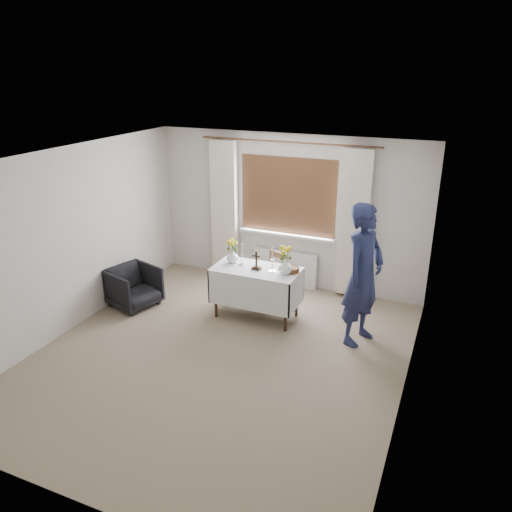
{
  "coord_description": "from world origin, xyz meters",
  "views": [
    {
      "loc": [
        2.57,
        -4.86,
        3.48
      ],
      "look_at": [
        0.09,
        0.98,
        1.04
      ],
      "focal_mm": 35.0,
      "sensor_mm": 36.0,
      "label": 1
    }
  ],
  "objects_px": {
    "altar_table": "(256,293)",
    "flower_vase_right": "(285,267)",
    "wooden_chair": "(271,279)",
    "flower_vase_left": "(233,256)",
    "armchair": "(134,287)",
    "person": "(363,275)",
    "wooden_cross": "(256,260)"
  },
  "relations": [
    {
      "from": "wooden_chair",
      "to": "wooden_cross",
      "type": "relative_size",
      "value": 2.98
    },
    {
      "from": "person",
      "to": "wooden_cross",
      "type": "xyz_separation_m",
      "value": [
        -1.51,
        0.05,
        -0.05
      ]
    },
    {
      "from": "altar_table",
      "to": "flower_vase_right",
      "type": "xyz_separation_m",
      "value": [
        0.44,
        -0.01,
        0.49
      ]
    },
    {
      "from": "flower_vase_left",
      "to": "armchair",
      "type": "bearing_deg",
      "value": -161.62
    },
    {
      "from": "armchair",
      "to": "flower_vase_left",
      "type": "xyz_separation_m",
      "value": [
        1.45,
        0.48,
        0.55
      ]
    },
    {
      "from": "person",
      "to": "flower_vase_left",
      "type": "distance_m",
      "value": 1.95
    },
    {
      "from": "altar_table",
      "to": "flower_vase_right",
      "type": "height_order",
      "value": "flower_vase_right"
    },
    {
      "from": "wooden_cross",
      "to": "flower_vase_right",
      "type": "xyz_separation_m",
      "value": [
        0.43,
        0.01,
        -0.03
      ]
    },
    {
      "from": "wooden_chair",
      "to": "armchair",
      "type": "xyz_separation_m",
      "value": [
        -1.89,
        -0.9,
        -0.1
      ]
    },
    {
      "from": "flower_vase_right",
      "to": "altar_table",
      "type": "bearing_deg",
      "value": 178.78
    },
    {
      "from": "flower_vase_left",
      "to": "wooden_cross",
      "type": "bearing_deg",
      "value": -13.77
    },
    {
      "from": "wooden_chair",
      "to": "flower_vase_right",
      "type": "xyz_separation_m",
      "value": [
        0.41,
        -0.51,
        0.46
      ]
    },
    {
      "from": "altar_table",
      "to": "wooden_chair",
      "type": "bearing_deg",
      "value": 86.77
    },
    {
      "from": "person",
      "to": "flower_vase_right",
      "type": "xyz_separation_m",
      "value": [
        -1.09,
        0.07,
        -0.08
      ]
    },
    {
      "from": "armchair",
      "to": "person",
      "type": "xyz_separation_m",
      "value": [
        3.39,
        0.33,
        0.64
      ]
    },
    {
      "from": "altar_table",
      "to": "wooden_chair",
      "type": "height_order",
      "value": "wooden_chair"
    },
    {
      "from": "armchair",
      "to": "wooden_cross",
      "type": "xyz_separation_m",
      "value": [
        1.87,
        0.38,
        0.59
      ]
    },
    {
      "from": "altar_table",
      "to": "person",
      "type": "relative_size",
      "value": 0.65
    },
    {
      "from": "wooden_cross",
      "to": "flower_vase_right",
      "type": "bearing_deg",
      "value": 3.9
    },
    {
      "from": "wooden_chair",
      "to": "wooden_cross",
      "type": "distance_m",
      "value": 0.72
    },
    {
      "from": "altar_table",
      "to": "wooden_cross",
      "type": "bearing_deg",
      "value": -63.99
    },
    {
      "from": "altar_table",
      "to": "armchair",
      "type": "distance_m",
      "value": 1.91
    },
    {
      "from": "altar_table",
      "to": "flower_vase_right",
      "type": "distance_m",
      "value": 0.65
    },
    {
      "from": "wooden_cross",
      "to": "flower_vase_right",
      "type": "height_order",
      "value": "wooden_cross"
    },
    {
      "from": "wooden_chair",
      "to": "armchair",
      "type": "relative_size",
      "value": 1.19
    },
    {
      "from": "wooden_cross",
      "to": "flower_vase_left",
      "type": "relative_size",
      "value": 1.43
    },
    {
      "from": "altar_table",
      "to": "person",
      "type": "height_order",
      "value": "person"
    },
    {
      "from": "person",
      "to": "wooden_chair",
      "type": "bearing_deg",
      "value": 87.87
    },
    {
      "from": "wooden_cross",
      "to": "flower_vase_left",
      "type": "xyz_separation_m",
      "value": [
        -0.42,
        0.1,
        -0.04
      ]
    },
    {
      "from": "flower_vase_left",
      "to": "flower_vase_right",
      "type": "distance_m",
      "value": 0.86
    },
    {
      "from": "person",
      "to": "wooden_cross",
      "type": "height_order",
      "value": "person"
    },
    {
      "from": "wooden_chair",
      "to": "flower_vase_left",
      "type": "xyz_separation_m",
      "value": [
        -0.44,
        -0.42,
        0.45
      ]
    }
  ]
}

